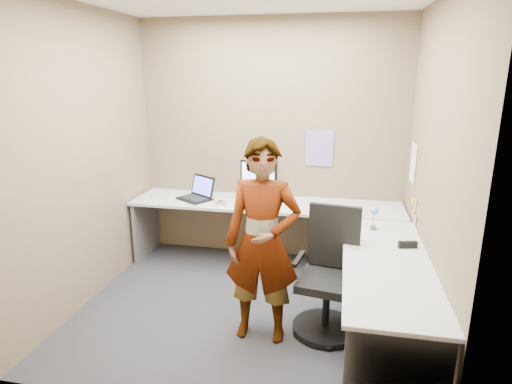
% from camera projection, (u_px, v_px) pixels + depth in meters
% --- Properties ---
extents(ground, '(3.00, 3.00, 0.00)m').
position_uv_depth(ground, '(246.00, 308.00, 3.97)').
color(ground, '#25252A').
rests_on(ground, ground).
extents(wall_back, '(3.00, 0.00, 3.00)m').
position_uv_depth(wall_back, '(271.00, 142.00, 4.84)').
color(wall_back, brown).
rests_on(wall_back, ground).
extents(wall_right, '(0.00, 2.70, 2.70)m').
position_uv_depth(wall_right, '(433.00, 173.00, 3.32)').
color(wall_right, brown).
rests_on(wall_right, ground).
extents(wall_left, '(0.00, 2.70, 2.70)m').
position_uv_depth(wall_left, '(85.00, 158.00, 3.90)').
color(wall_left, brown).
rests_on(wall_left, ground).
extents(desk, '(2.98, 2.58, 0.73)m').
position_uv_depth(desk, '(299.00, 237.00, 4.09)').
color(desk, '#BBBBBB').
rests_on(desk, ground).
extents(paper_ream, '(0.30, 0.25, 0.05)m').
position_uv_depth(paper_ream, '(258.00, 200.00, 4.70)').
color(paper_ream, '#B43112').
rests_on(paper_ream, desk).
extents(monitor, '(0.42, 0.16, 0.40)m').
position_uv_depth(monitor, '(259.00, 176.00, 4.64)').
color(monitor, black).
rests_on(monitor, paper_ream).
extents(laptop, '(0.46, 0.44, 0.25)m').
position_uv_depth(laptop, '(198.00, 193.00, 4.82)').
color(laptop, black).
rests_on(laptop, desk).
extents(trackball_mouse, '(0.12, 0.08, 0.07)m').
position_uv_depth(trackball_mouse, '(221.00, 203.00, 4.59)').
color(trackball_mouse, '#B7B7BC').
rests_on(trackball_mouse, desk).
extents(origami, '(0.10, 0.10, 0.06)m').
position_uv_depth(origami, '(266.00, 203.00, 4.58)').
color(origami, white).
rests_on(origami, desk).
extents(stapler, '(0.16, 0.07, 0.05)m').
position_uv_depth(stapler, '(408.00, 245.00, 3.47)').
color(stapler, black).
rests_on(stapler, desk).
extents(flower, '(0.07, 0.07, 0.22)m').
position_uv_depth(flower, '(374.00, 215.00, 3.84)').
color(flower, brown).
rests_on(flower, desk).
extents(calendar_purple, '(0.30, 0.01, 0.40)m').
position_uv_depth(calendar_purple, '(319.00, 148.00, 4.73)').
color(calendar_purple, '#846BB7').
rests_on(calendar_purple, wall_back).
extents(calendar_white, '(0.01, 0.28, 0.38)m').
position_uv_depth(calendar_white, '(413.00, 163.00, 4.20)').
color(calendar_white, white).
rests_on(calendar_white, wall_right).
extents(sticky_note_a, '(0.01, 0.07, 0.07)m').
position_uv_depth(sticky_note_a, '(416.00, 202.00, 3.95)').
color(sticky_note_a, '#F2E059').
rests_on(sticky_note_a, wall_right).
extents(sticky_note_b, '(0.01, 0.07, 0.07)m').
position_uv_depth(sticky_note_b, '(413.00, 214.00, 4.03)').
color(sticky_note_b, pink).
rests_on(sticky_note_b, wall_right).
extents(sticky_note_c, '(0.01, 0.07, 0.07)m').
position_uv_depth(sticky_note_c, '(415.00, 220.00, 3.92)').
color(sticky_note_c, pink).
rests_on(sticky_note_c, wall_right).
extents(sticky_note_d, '(0.01, 0.07, 0.07)m').
position_uv_depth(sticky_note_d, '(413.00, 201.00, 4.10)').
color(sticky_note_d, '#F2E059').
rests_on(sticky_note_d, wall_right).
extents(office_chair, '(0.57, 0.55, 1.03)m').
position_uv_depth(office_chair, '(329.00, 283.00, 3.54)').
color(office_chair, black).
rests_on(office_chair, ground).
extents(person, '(0.61, 0.40, 1.64)m').
position_uv_depth(person, '(263.00, 242.00, 3.35)').
color(person, '#999399').
rests_on(person, ground).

